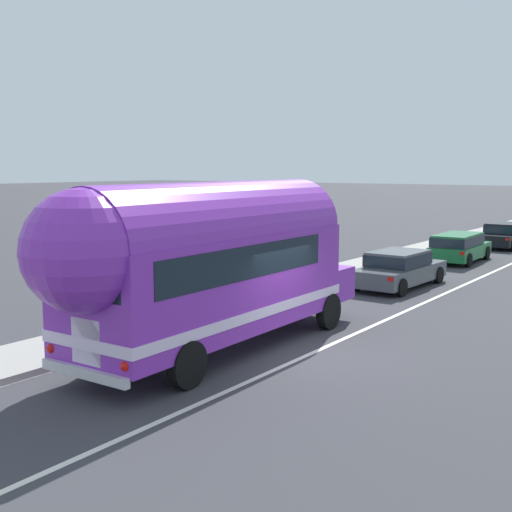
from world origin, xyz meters
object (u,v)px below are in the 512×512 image
object	(u,v)px
car_lead	(399,267)
car_second	(459,246)
car_third	(505,234)
painted_bus	(205,260)

from	to	relation	value
car_lead	car_second	xyz separation A→B (m)	(-0.30, 7.68, 0.05)
car_second	car_third	distance (m)	7.32
car_third	car_lead	bearing A→B (deg)	-89.56
car_lead	car_third	world-z (taller)	same
painted_bus	car_third	bearing A→B (deg)	90.05
painted_bus	car_second	distance (m)	18.84
painted_bus	car_second	world-z (taller)	painted_bus
painted_bus	car_third	world-z (taller)	painted_bus
painted_bus	car_lead	size ratio (longest dim) A/B	2.19
painted_bus	car_lead	world-z (taller)	painted_bus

